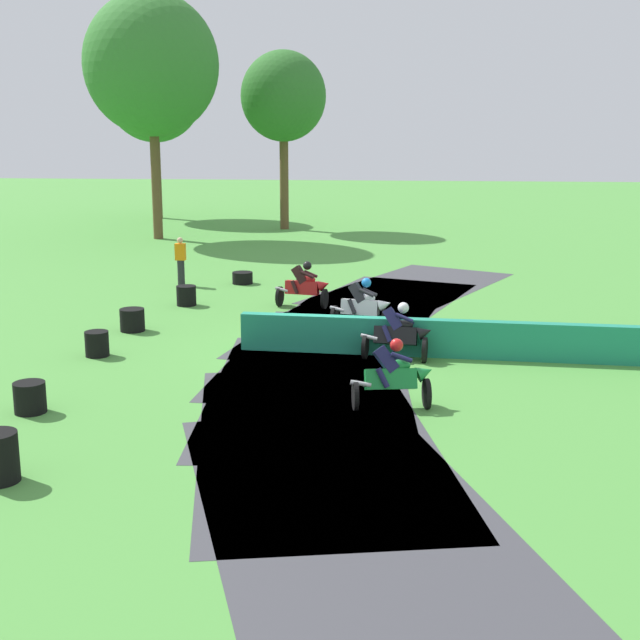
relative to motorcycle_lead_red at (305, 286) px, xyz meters
name	(u,v)px	position (x,y,z in m)	size (l,w,h in m)	color
ground_plane	(321,352)	(0.93, -5.05, -0.66)	(120.00, 120.00, 0.00)	#4C933D
track_asphalt	(354,353)	(1.73, -5.11, -0.66)	(8.44, 26.54, 0.01)	#3D3D42
safety_barrier	(555,343)	(6.42, -5.42, -0.21)	(0.30, 14.91, 0.90)	#1E8466
motorcycle_lead_red	(305,286)	(0.00, 0.00, 0.00)	(1.71, 0.93, 1.42)	black
motorcycle_chase_white	(363,305)	(1.84, -2.60, 0.00)	(1.71, 0.99, 1.42)	black
motorcycle_trailing_black	(399,333)	(2.80, -5.54, -0.03)	(1.71, 0.96, 1.42)	black
motorcycle_fourth_green	(394,376)	(2.72, -9.03, -0.03)	(1.67, 0.99, 1.42)	black
tire_stack_near	(243,278)	(-2.53, 3.64, -0.46)	(0.70, 0.70, 0.40)	black
tire_stack_mid_a	(186,296)	(-3.59, -0.04, -0.36)	(0.59, 0.59, 0.60)	black
tire_stack_mid_b	(132,320)	(-4.25, -3.37, -0.36)	(0.65, 0.65, 0.60)	black
tire_stack_far	(97,344)	(-4.34, -5.90, -0.36)	(0.56, 0.56, 0.60)	black
tire_stack_extra_a	(30,397)	(-4.24, -10.01, -0.36)	(0.61, 0.61, 0.60)	black
track_marshal	(181,261)	(-4.54, 3.17, 0.16)	(0.34, 0.24, 1.63)	#232328
tree_far_left	(154,90)	(-10.79, 23.20, 6.36)	(5.43, 5.43, 9.90)	brown
tree_far_right	(283,97)	(-3.03, 18.84, 5.88)	(4.23, 4.23, 8.81)	brown
tree_mid_rise	(151,65)	(-8.47, 14.62, 7.20)	(6.08, 6.08, 11.07)	brown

